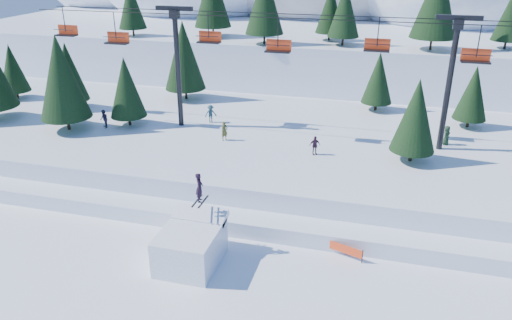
% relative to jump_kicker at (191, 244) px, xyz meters
% --- Properties ---
extents(ground, '(160.00, 160.00, 0.00)m').
position_rel_jump_kicker_xyz_m(ground, '(1.65, -1.83, -1.23)').
color(ground, white).
rests_on(ground, ground).
extents(mid_shelf, '(70.00, 22.00, 2.50)m').
position_rel_jump_kicker_xyz_m(mid_shelf, '(1.65, 16.17, 0.02)').
color(mid_shelf, white).
rests_on(mid_shelf, ground).
extents(berm, '(70.00, 6.00, 1.10)m').
position_rel_jump_kicker_xyz_m(berm, '(1.65, 6.17, -0.68)').
color(berm, white).
rests_on(berm, ground).
extents(jump_kicker, '(3.29, 4.48, 5.17)m').
position_rel_jump_kicker_xyz_m(jump_kicker, '(0.00, 0.00, 0.00)').
color(jump_kicker, white).
rests_on(jump_kicker, ground).
extents(chairlift, '(46.42, 3.21, 10.28)m').
position_rel_jump_kicker_xyz_m(chairlift, '(2.19, 16.21, 8.09)').
color(chairlift, black).
rests_on(chairlift, mid_shelf).
extents(conifer_stand, '(62.56, 16.65, 9.74)m').
position_rel_jump_kicker_xyz_m(conifer_stand, '(5.46, 16.88, 5.82)').
color(conifer_stand, black).
rests_on(conifer_stand, mid_shelf).
extents(distant_skiers, '(29.65, 6.00, 1.64)m').
position_rel_jump_kicker_xyz_m(distant_skiers, '(-1.44, 15.37, 2.07)').
color(distant_skiers, '#3F1E33').
rests_on(distant_skiers, mid_shelf).
extents(banner_near, '(2.71, 0.96, 0.90)m').
position_rel_jump_kicker_xyz_m(banner_near, '(8.46, 2.95, -0.69)').
color(banner_near, black).
rests_on(banner_near, ground).
extents(banner_far, '(2.77, 0.77, 0.90)m').
position_rel_jump_kicker_xyz_m(banner_far, '(11.74, 3.65, -0.69)').
color(banner_far, black).
rests_on(banner_far, ground).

